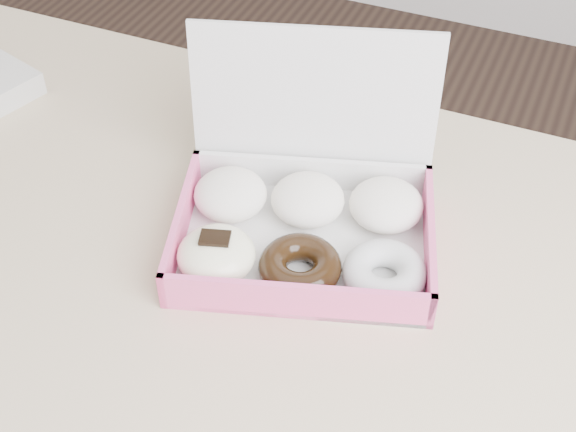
% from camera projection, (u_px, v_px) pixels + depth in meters
% --- Properties ---
extents(table, '(1.20, 0.80, 0.75)m').
position_uv_depth(table, '(150.00, 276.00, 1.04)').
color(table, tan).
rests_on(table, ground).
extents(donut_box, '(0.37, 0.33, 0.22)m').
position_uv_depth(donut_box, '(303.00, 216.00, 0.96)').
color(donut_box, silver).
rests_on(donut_box, table).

